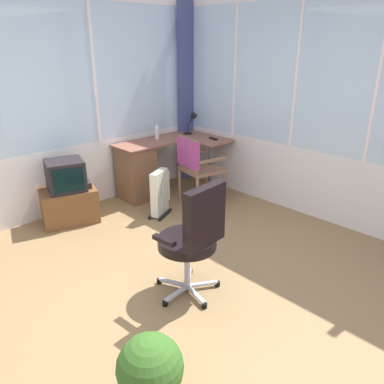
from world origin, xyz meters
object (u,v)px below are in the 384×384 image
at_px(desk_lamp, 194,120).
at_px(tv_on_stand, 68,195).
at_px(wooden_armchair, 194,162).
at_px(space_heater, 160,193).
at_px(desk, 142,168).
at_px(office_chair, 194,234).
at_px(tv_remote, 213,139).
at_px(spray_bottle, 157,132).
at_px(potted_plant, 150,371).

height_order(desk_lamp, tv_on_stand, desk_lamp).
bearing_deg(wooden_armchair, desk_lamp, 46.40).
xyz_separation_m(wooden_armchair, space_heater, (-0.55, 0.05, -0.30)).
bearing_deg(space_heater, tv_on_stand, 146.29).
relative_size(desk, space_heater, 2.45).
xyz_separation_m(desk, office_chair, (-1.06, -2.11, 0.17)).
relative_size(tv_remote, spray_bottle, 0.69).
height_order(wooden_armchair, office_chair, office_chair).
bearing_deg(space_heater, potted_plant, -130.86).
xyz_separation_m(spray_bottle, office_chair, (-1.41, -2.20, -0.28)).
xyz_separation_m(spray_bottle, potted_plant, (-2.35, -2.80, -0.61)).
relative_size(spray_bottle, wooden_armchair, 0.23).
bearing_deg(wooden_armchair, potted_plant, -139.10).
xyz_separation_m(desk, tv_on_stand, (-1.12, -0.01, -0.08)).
xyz_separation_m(tv_on_stand, potted_plant, (-0.88, -2.70, -0.09)).
bearing_deg(tv_on_stand, office_chair, -88.19).
distance_m(wooden_armchair, office_chair, 2.01).
bearing_deg(desk_lamp, tv_on_stand, 179.39).
relative_size(desk_lamp, office_chair, 0.32).
distance_m(spray_bottle, space_heater, 1.07).
distance_m(wooden_armchair, space_heater, 0.62).
relative_size(spray_bottle, tv_on_stand, 0.28).
relative_size(wooden_armchair, space_heater, 1.57).
relative_size(desk, desk_lamp, 4.33).
bearing_deg(spray_bottle, wooden_armchair, -89.95).
xyz_separation_m(desk_lamp, office_chair, (-2.02, -2.08, -0.39)).
xyz_separation_m(office_chair, tv_on_stand, (-0.07, 2.10, -0.25)).
distance_m(office_chair, space_heater, 1.74).
relative_size(spray_bottle, potted_plant, 0.44).
relative_size(desk_lamp, tv_on_stand, 0.43).
bearing_deg(tv_remote, space_heater, -167.07).
bearing_deg(desk_lamp, tv_remote, -96.42).
bearing_deg(tv_remote, spray_bottle, 139.94).
xyz_separation_m(spray_bottle, space_heater, (-0.55, -0.72, -0.57)).
height_order(desk_lamp, wooden_armchair, desk_lamp).
bearing_deg(desk_lamp, potted_plant, -137.88).
distance_m(desk, spray_bottle, 0.57).
bearing_deg(spray_bottle, tv_remote, -45.92).
distance_m(office_chair, tv_on_stand, 2.12).
bearing_deg(office_chair, tv_remote, 39.55).
height_order(office_chair, potted_plant, office_chair).
height_order(office_chair, tv_on_stand, office_chair).
bearing_deg(space_heater, desk_lamp, 27.16).
height_order(spray_bottle, space_heater, spray_bottle).
bearing_deg(office_chair, desk, 63.45).
distance_m(wooden_armchair, tv_on_stand, 1.63).
xyz_separation_m(desk, tv_remote, (0.91, -0.49, 0.35)).
distance_m(tv_remote, space_heater, 1.21).
bearing_deg(potted_plant, office_chair, 32.29).
height_order(wooden_armchair, potted_plant, wooden_armchair).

